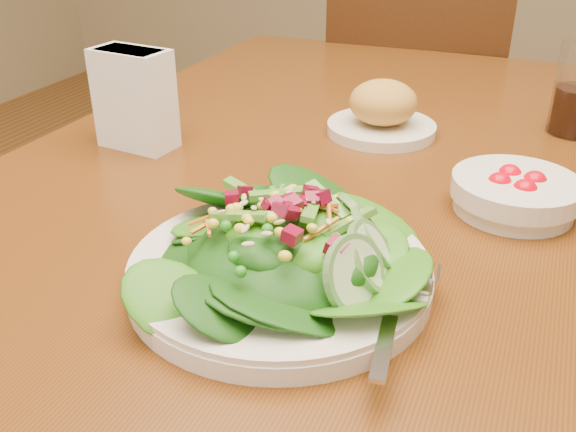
# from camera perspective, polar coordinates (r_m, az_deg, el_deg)

# --- Properties ---
(dining_table) EXTENTS (0.90, 1.40, 0.75)m
(dining_table) POSITION_cam_1_polar(r_m,az_deg,el_deg) (0.85, 4.80, -2.77)
(dining_table) COLOR #5F2E10
(dining_table) RESTS_ON ground_plane
(chair_far) EXTENTS (0.44, 0.44, 0.91)m
(chair_far) POSITION_cam_1_polar(r_m,az_deg,el_deg) (1.68, 11.06, 6.39)
(chair_far) COLOR black
(chair_far) RESTS_ON ground_plane
(salad_plate) EXTENTS (0.28, 0.28, 0.08)m
(salad_plate) POSITION_cam_1_polar(r_m,az_deg,el_deg) (0.58, 0.11, -3.66)
(salad_plate) COLOR silver
(salad_plate) RESTS_ON dining_table
(bread_plate) EXTENTS (0.16, 0.16, 0.08)m
(bread_plate) POSITION_cam_1_polar(r_m,az_deg,el_deg) (0.95, 8.39, 9.10)
(bread_plate) COLOR silver
(bread_plate) RESTS_ON dining_table
(tomato_bowl) EXTENTS (0.14, 0.14, 0.05)m
(tomato_bowl) POSITION_cam_1_polar(r_m,az_deg,el_deg) (0.76, 19.52, 1.90)
(tomato_bowl) COLOR silver
(tomato_bowl) RESTS_ON dining_table
(napkin_holder) EXTENTS (0.11, 0.07, 0.13)m
(napkin_holder) POSITION_cam_1_polar(r_m,az_deg,el_deg) (0.90, -13.50, 10.30)
(napkin_holder) COLOR white
(napkin_holder) RESTS_ON dining_table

